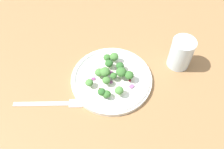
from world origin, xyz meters
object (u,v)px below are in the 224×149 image
water_glass (181,53)px  fork (52,103)px  plate (112,78)px  broccoli_floret_0 (120,66)px  broccoli_floret_2 (99,72)px  broccoli_floret_1 (105,72)px

water_glass → fork: bearing=159.4°
plate → water_glass: size_ratio=2.44×
plate → broccoli_floret_0: 4.20cm
broccoli_floret_0 → plate: bearing=-171.1°
water_glass → broccoli_floret_2: bearing=152.1°
broccoli_floret_1 → fork: broccoli_floret_1 is taller
broccoli_floret_1 → water_glass: water_glass is taller
broccoli_floret_1 → fork: (-15.83, 3.45, -3.42)cm
water_glass → broccoli_floret_0: bearing=148.9°
plate → fork: bearing=164.2°
broccoli_floret_0 → fork: 21.36cm
plate → water_glass: (18.92, -8.72, 3.88)cm
broccoli_floret_0 → water_glass: (15.35, -9.27, 1.74)cm
broccoli_floret_0 → fork: bearing=168.3°
fork → plate: bearing=-15.8°
broccoli_floret_0 → broccoli_floret_1: 5.02cm
broccoli_floret_0 → broccoli_floret_2: size_ratio=0.93×
broccoli_floret_0 → fork: broccoli_floret_0 is taller
broccoli_floret_2 → water_glass: (21.37, -11.32, 1.49)cm
broccoli_floret_2 → water_glass: size_ratio=0.27×
broccoli_floret_1 → broccoli_floret_0: bearing=-9.9°
broccoli_floret_0 → broccoli_floret_1: size_ratio=0.80×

